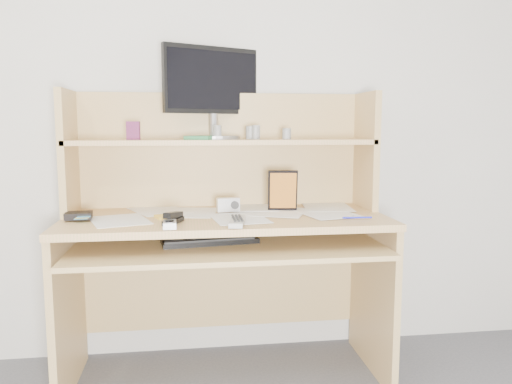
{
  "coord_description": "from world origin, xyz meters",
  "views": [
    {
      "loc": [
        -0.16,
        -0.68,
        1.14
      ],
      "look_at": [
        0.13,
        1.43,
        0.86
      ],
      "focal_mm": 35.0,
      "sensor_mm": 36.0,
      "label": 1
    }
  ],
  "objects": [
    {
      "name": "back_wall",
      "position": [
        0.0,
        1.8,
        1.25
      ],
      "size": [
        3.6,
        0.04,
        2.5
      ],
      "primitive_type": "cube",
      "color": "beige",
      "rests_on": "floor"
    },
    {
      "name": "desk",
      "position": [
        0.0,
        1.56,
        0.69
      ],
      "size": [
        1.4,
        0.7,
        1.3
      ],
      "color": "tan",
      "rests_on": "floor"
    },
    {
      "name": "paper_clutter",
      "position": [
        0.0,
        1.48,
        0.75
      ],
      "size": [
        1.32,
        0.54,
        0.01
      ],
      "primitive_type": "cube",
      "color": "white",
      "rests_on": "desk"
    },
    {
      "name": "keyboard",
      "position": [
        -0.08,
        1.4,
        0.66
      ],
      "size": [
        0.42,
        0.2,
        0.03
      ],
      "rotation": [
        0.0,
        0.0,
        0.15
      ],
      "color": "black",
      "rests_on": "desk"
    },
    {
      "name": "tv_remote",
      "position": [
        0.03,
        1.26,
        0.77
      ],
      "size": [
        0.09,
        0.2,
        0.02
      ],
      "primitive_type": "cube",
      "rotation": [
        0.0,
        0.0,
        -0.17
      ],
      "color": "#AEAEA8",
      "rests_on": "paper_clutter"
    },
    {
      "name": "flip_phone",
      "position": [
        -0.24,
        1.24,
        0.77
      ],
      "size": [
        0.05,
        0.1,
        0.02
      ],
      "primitive_type": "cube",
      "rotation": [
        0.0,
        0.0,
        0.03
      ],
      "color": "#BDBDC0",
      "rests_on": "paper_clutter"
    },
    {
      "name": "stapler",
      "position": [
        -0.22,
        1.33,
        0.78
      ],
      "size": [
        0.09,
        0.14,
        0.04
      ],
      "primitive_type": "cube",
      "rotation": [
        0.0,
        0.0,
        -0.41
      ],
      "color": "black",
      "rests_on": "paper_clutter"
    },
    {
      "name": "wallet",
      "position": [
        -0.62,
        1.46,
        0.77
      ],
      "size": [
        0.11,
        0.1,
        0.03
      ],
      "primitive_type": "cube",
      "rotation": [
        0.0,
        0.0,
        0.09
      ],
      "color": "black",
      "rests_on": "paper_clutter"
    },
    {
      "name": "sticky_note_pad",
      "position": [
        -0.26,
        1.46,
        0.76
      ],
      "size": [
        0.11,
        0.11,
        0.01
      ],
      "primitive_type": "cube",
      "rotation": [
        0.0,
        0.0,
        0.33
      ],
      "color": "yellow",
      "rests_on": "desk"
    },
    {
      "name": "digital_camera",
      "position": [
        0.02,
        1.56,
        0.79
      ],
      "size": [
        0.11,
        0.05,
        0.06
      ],
      "primitive_type": "cube",
      "rotation": [
        0.0,
        0.0,
        0.12
      ],
      "color": "silver",
      "rests_on": "paper_clutter"
    },
    {
      "name": "game_case",
      "position": [
        0.27,
        1.55,
        0.85
      ],
      "size": [
        0.13,
        0.03,
        0.19
      ],
      "primitive_type": "cube",
      "rotation": [
        0.0,
        0.0,
        -0.13
      ],
      "color": "black",
      "rests_on": "paper_clutter"
    },
    {
      "name": "blue_pen",
      "position": [
        0.54,
        1.31,
        0.76
      ],
      "size": [
        0.13,
        0.01,
        0.01
      ],
      "primitive_type": "cylinder",
      "rotation": [
        1.57,
        0.0,
        1.51
      ],
      "color": "#1B20CC",
      "rests_on": "paper_clutter"
    },
    {
      "name": "card_box",
      "position": [
        -0.4,
        1.6,
        1.12
      ],
      "size": [
        0.06,
        0.03,
        0.08
      ],
      "primitive_type": "cube",
      "rotation": [
        0.0,
        0.0,
        -0.19
      ],
      "color": "maroon",
      "rests_on": "desk"
    },
    {
      "name": "shelf_book",
      "position": [
        -0.09,
        1.63,
        1.09
      ],
      "size": [
        0.18,
        0.2,
        0.02
      ],
      "primitive_type": "cube",
      "rotation": [
        0.0,
        0.0,
        -0.45
      ],
      "color": "#358653",
      "rests_on": "desk"
    },
    {
      "name": "chip_stack_a",
      "position": [
        0.13,
        1.64,
        1.11
      ],
      "size": [
        0.06,
        0.06,
        0.06
      ],
      "primitive_type": "cylinder",
      "rotation": [
        0.0,
        0.0,
        -0.31
      ],
      "color": "black",
      "rests_on": "desk"
    },
    {
      "name": "chip_stack_b",
      "position": [
        0.15,
        1.62,
        1.11
      ],
      "size": [
        0.05,
        0.05,
        0.07
      ],
      "primitive_type": "cylinder",
      "rotation": [
        0.0,
        0.0,
        -0.25
      ],
      "color": "white",
      "rests_on": "desk"
    },
    {
      "name": "chip_stack_c",
      "position": [
        0.29,
        1.59,
        1.11
      ],
      "size": [
        0.05,
        0.05,
        0.05
      ],
      "primitive_type": "cylinder",
      "rotation": [
        0.0,
        0.0,
        0.29
      ],
      "color": "black",
      "rests_on": "desk"
    },
    {
      "name": "chip_stack_d",
      "position": [
        -0.03,
        1.6,
        1.11
      ],
      "size": [
        0.05,
        0.05,
        0.06
      ],
      "primitive_type": "cylinder",
      "rotation": [
        0.0,
        0.0,
        -0.41
      ],
      "color": "silver",
      "rests_on": "desk"
    },
    {
      "name": "monitor",
      "position": [
        -0.04,
        1.72,
        1.31
      ],
      "size": [
        0.47,
        0.27,
        0.43
      ],
      "rotation": [
        0.0,
        0.0,
        0.41
      ],
      "color": "#9F9FA3",
      "rests_on": "desk"
    }
  ]
}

